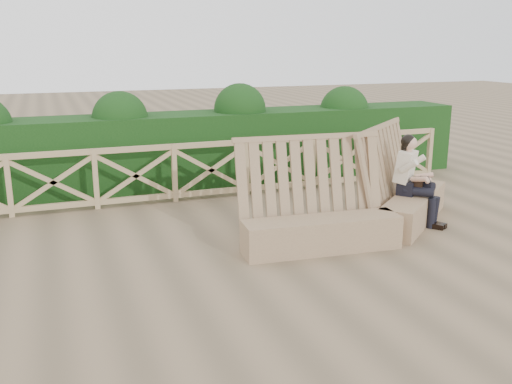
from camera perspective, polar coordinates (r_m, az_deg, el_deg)
name	(u,v)px	position (r m, az deg, el deg)	size (l,w,h in m)	color
ground	(282,260)	(7.92, 2.62, -6.85)	(60.00, 60.00, 0.00)	brown
bench	(367,209)	(9.01, 11.07, -1.68)	(4.23, 2.13, 1.62)	#84684B
woman	(413,176)	(9.64, 15.43, 1.52)	(0.75, 0.89, 1.48)	black
guardrail	(211,170)	(10.93, -4.52, 2.22)	(10.10, 0.09, 1.10)	#9A7D59
hedge	(195,149)	(12.03, -6.12, 4.28)	(12.00, 1.20, 1.50)	black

